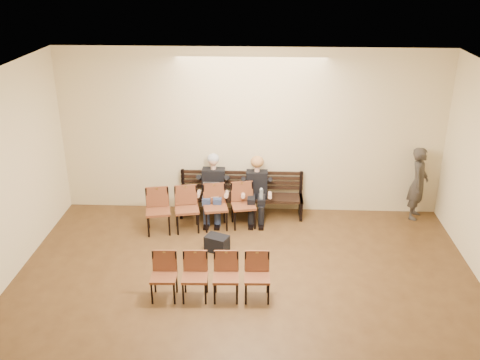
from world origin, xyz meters
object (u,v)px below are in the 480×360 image
object	(u,v)px
chair_row_back	(210,278)
water_bottle	(261,200)
bag	(217,243)
seated_woman	(257,191)
laptop	(211,197)
bench	(241,206)
passerby	(419,178)
seated_man	(213,187)
chair_row_front	(201,209)

from	to	relation	value
chair_row_back	water_bottle	bearing A→B (deg)	71.03
bag	chair_row_back	world-z (taller)	chair_row_back
seated_woman	laptop	xyz separation A→B (m)	(-0.94, -0.20, -0.06)
bench	water_bottle	world-z (taller)	water_bottle
bag	bench	bearing A→B (deg)	75.61
passerby	chair_row_back	xyz separation A→B (m)	(-4.04, -3.12, -0.50)
laptop	chair_row_back	world-z (taller)	chair_row_back
laptop	chair_row_back	size ratio (longest dim) A/B	0.18
bench	chair_row_back	xyz separation A→B (m)	(-0.36, -3.02, 0.17)
bench	seated_man	bearing A→B (deg)	-168.26
laptop	bench	bearing A→B (deg)	26.05
seated_man	water_bottle	bearing A→B (deg)	-16.65
passerby	chair_row_back	world-z (taller)	passerby
water_bottle	bag	bearing A→B (deg)	-126.77
laptop	bag	xyz separation A→B (m)	(0.22, -1.19, -0.42)
passerby	seated_man	bearing A→B (deg)	116.17
laptop	bag	distance (m)	1.28
bag	seated_woman	bearing A→B (deg)	62.78
laptop	chair_row_back	distance (m)	2.72
seated_woman	chair_row_back	bearing A→B (deg)	-103.27
bench	water_bottle	size ratio (longest dim) A/B	10.76
water_bottle	chair_row_front	distance (m)	1.23
laptop	chair_row_back	xyz separation A→B (m)	(0.25, -2.70, -0.18)
water_bottle	bench	bearing A→B (deg)	135.39
seated_woman	bag	world-z (taller)	seated_woman
seated_man	bag	size ratio (longest dim) A/B	3.36
water_bottle	chair_row_front	world-z (taller)	chair_row_front
seated_man	passerby	size ratio (longest dim) A/B	0.78
seated_man	bag	bearing A→B (deg)	-82.18
bag	passerby	bearing A→B (deg)	21.57
seated_man	chair_row_back	bearing A→B (deg)	-85.68
laptop	water_bottle	distance (m)	1.04
bench	chair_row_back	distance (m)	3.05
chair_row_front	seated_man	bearing A→B (deg)	57.96
laptop	bag	bearing A→B (deg)	-81.10
bag	chair_row_back	size ratio (longest dim) A/B	0.22
bench	laptop	world-z (taller)	laptop
seated_woman	chair_row_front	distance (m)	1.24
seated_woman	chair_row_front	size ratio (longest dim) A/B	0.58
bag	seated_man	bearing A→B (deg)	97.82
chair_row_front	laptop	bearing A→B (deg)	51.70
chair_row_front	chair_row_back	size ratio (longest dim) A/B	1.15
seated_woman	water_bottle	size ratio (longest dim) A/B	5.26
bench	water_bottle	distance (m)	0.69
water_bottle	chair_row_back	xyz separation A→B (m)	(-0.78, -2.60, -0.18)
seated_man	laptop	distance (m)	0.24
seated_woman	water_bottle	xyz separation A→B (m)	(0.10, -0.30, -0.07)
bag	chair_row_front	size ratio (longest dim) A/B	0.19
seated_man	chair_row_back	xyz separation A→B (m)	(0.22, -2.90, -0.30)
water_bottle	seated_woman	bearing A→B (deg)	108.23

